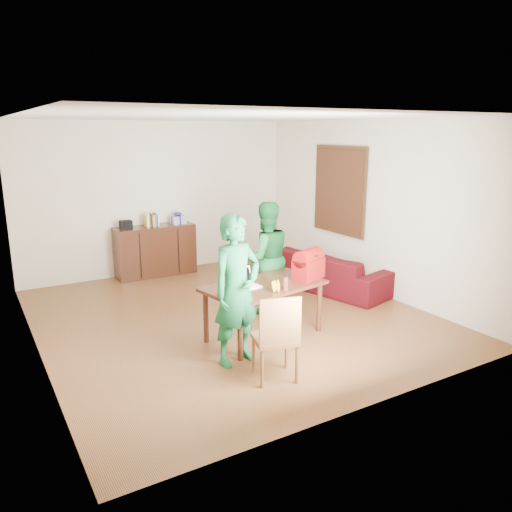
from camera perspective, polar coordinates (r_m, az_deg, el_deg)
room at (r=6.83m, az=-3.41°, el=3.79°), size 5.20×5.70×2.90m
table at (r=6.19m, az=0.94°, el=-3.98°), size 1.59×1.07×0.69m
chair at (r=5.29m, az=2.19°, el=-11.13°), size 0.53×0.51×0.94m
person_near at (r=5.46m, az=-2.23°, el=-3.93°), size 0.68×0.50×1.68m
person_far at (r=7.01m, az=1.09°, el=-0.21°), size 0.87×0.74×1.59m
laptop at (r=6.03m, az=-1.05°, el=-3.23°), size 0.33×0.24×0.22m
bananas at (r=5.89m, az=2.27°, el=-3.86°), size 0.17×0.14×0.05m
bottle at (r=5.94m, az=3.37°, el=-3.07°), size 0.07×0.07×0.18m
red_bag at (r=6.40m, az=6.02°, el=-1.27°), size 0.47×0.36×0.31m
sofa at (r=8.24m, az=8.19°, el=-1.65°), size 1.32×2.25×0.62m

